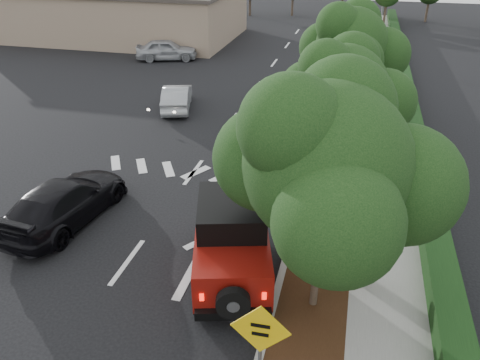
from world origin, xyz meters
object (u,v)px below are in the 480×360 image
(speed_hump_sign, at_px, (260,341))
(red_jeep, at_px, (232,237))
(black_suv_oncoming, at_px, (65,201))
(silver_suv_ahead, at_px, (295,109))

(speed_hump_sign, bearing_deg, red_jeep, 110.89)
(black_suv_oncoming, height_order, speed_hump_sign, speed_hump_sign)
(silver_suv_ahead, height_order, black_suv_oncoming, silver_suv_ahead)
(silver_suv_ahead, xyz_separation_m, black_suv_oncoming, (-6.17, -10.74, -0.03))
(red_jeep, distance_m, silver_suv_ahead, 11.96)
(silver_suv_ahead, height_order, speed_hump_sign, speed_hump_sign)
(red_jeep, distance_m, black_suv_oncoming, 6.25)
(red_jeep, bearing_deg, silver_suv_ahead, 73.79)
(black_suv_oncoming, relative_size, speed_hump_sign, 2.01)
(red_jeep, xyz_separation_m, silver_suv_ahead, (0.06, 11.95, -0.39))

